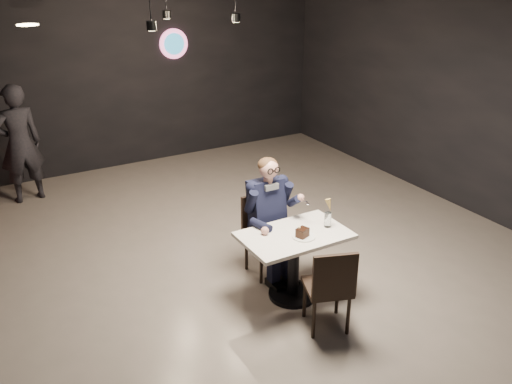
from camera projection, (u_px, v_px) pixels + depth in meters
floor at (267, 283)px, 6.05m from camera, size 9.00×9.00×0.00m
wall_sign at (174, 44)px, 9.17m from camera, size 0.50×0.06×0.50m
pendant_lights at (184, 0)px, 6.49m from camera, size 1.40×1.20×0.36m
main_table at (294, 265)px, 5.68m from camera, size 1.10×0.70×0.75m
chair_far at (267, 237)px, 6.09m from camera, size 0.42×0.46×0.92m
chair_near at (327, 285)px, 5.19m from camera, size 0.55×0.58×0.92m
seated_man at (267, 216)px, 5.98m from camera, size 0.60×0.80×1.44m
dessert_plate at (304, 237)px, 5.46m from camera, size 0.24×0.24×0.01m
cake_slice at (302, 233)px, 5.44m from camera, size 0.14×0.13×0.08m
mint_leaf at (305, 228)px, 5.45m from camera, size 0.05×0.04×0.01m
sundae_glass at (328, 220)px, 5.65m from camera, size 0.07×0.07×0.16m
wafer_cone at (329, 205)px, 5.59m from camera, size 0.08×0.08×0.13m
passerby at (20, 144)px, 7.81m from camera, size 0.69×0.50×1.75m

